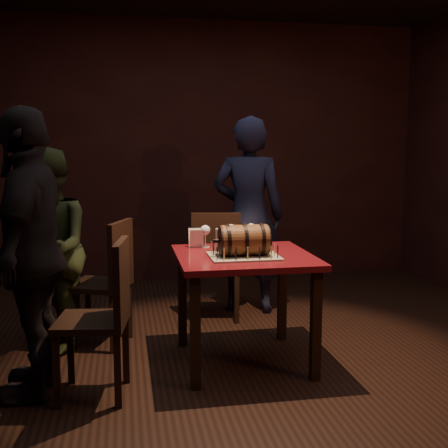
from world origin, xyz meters
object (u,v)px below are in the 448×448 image
at_px(barrel_cake, 244,240).
at_px(person_back, 248,215).
at_px(wine_glass_left, 205,231).
at_px(pub_table, 244,270).
at_px(person_left_front, 31,254).
at_px(wine_glass_right, 251,229).
at_px(chair_left_rear, 109,276).
at_px(chair_back, 216,260).
at_px(person_left_rear, 48,251).
at_px(wine_glass_mid, 231,230).
at_px(pint_of_ale, 221,240).
at_px(chair_left_front, 105,310).

height_order(barrel_cake, person_back, person_back).
bearing_deg(barrel_cake, wine_glass_left, 116.80).
height_order(pub_table, person_left_front, person_left_front).
distance_m(wine_glass_right, chair_left_rear, 1.10).
relative_size(wine_glass_right, chair_back, 0.17).
relative_size(barrel_cake, person_back, 0.21).
height_order(chair_left_rear, person_left_rear, person_left_rear).
bearing_deg(wine_glass_left, barrel_cake, -63.20).
xyz_separation_m(person_back, person_left_rear, (-1.62, -0.71, -0.13)).
bearing_deg(wine_glass_mid, chair_back, 90.60).
bearing_deg(wine_glass_left, person_left_rear, 171.13).
bearing_deg(pint_of_ale, pub_table, -56.24).
xyz_separation_m(wine_glass_right, pint_of_ale, (-0.25, -0.14, -0.05)).
distance_m(chair_left_front, person_back, 1.99).
height_order(wine_glass_right, chair_back, chair_back).
relative_size(chair_back, person_left_front, 0.55).
bearing_deg(chair_left_front, barrel_cake, 17.21).
xyz_separation_m(pint_of_ale, chair_left_rear, (-0.78, 0.32, -0.30)).
height_order(chair_left_rear, person_back, person_back).
relative_size(person_left_rear, person_left_front, 0.86).
bearing_deg(barrel_cake, person_left_rear, 156.66).
bearing_deg(chair_left_rear, pub_table, -29.03).
bearing_deg(person_left_rear, wine_glass_left, 65.56).
distance_m(chair_back, person_left_front, 1.79).
xyz_separation_m(chair_left_rear, person_back, (1.20, 0.67, 0.34)).
xyz_separation_m(barrel_cake, chair_left_front, (-0.89, -0.27, -0.34)).
bearing_deg(chair_left_rear, barrel_cake, -33.90).
bearing_deg(pint_of_ale, chair_back, 83.05).
relative_size(barrel_cake, person_left_rear, 0.25).
height_order(chair_back, person_left_front, person_left_front).
bearing_deg(wine_glass_right, person_left_rear, 174.38).
bearing_deg(wine_glass_mid, person_left_front, -156.11).
bearing_deg(chair_left_rear, pint_of_ale, -21.99).
height_order(wine_glass_left, person_back, person_back).
relative_size(chair_left_rear, person_back, 0.54).
xyz_separation_m(wine_glass_left, wine_glass_right, (0.34, 0.03, 0.00)).
bearing_deg(barrel_cake, person_left_front, -172.87).
bearing_deg(person_back, pub_table, 95.40).
relative_size(pub_table, person_back, 0.52).
bearing_deg(pint_of_ale, wine_glass_left, 129.99).
height_order(person_back, person_left_front, person_back).
xyz_separation_m(barrel_cake, chair_left_rear, (-0.89, 0.60, -0.34)).
xyz_separation_m(wine_glass_mid, person_left_front, (-1.30, -0.57, -0.02)).
bearing_deg(chair_back, wine_glass_left, -105.98).
distance_m(barrel_cake, chair_left_rear, 1.12).
xyz_separation_m(pub_table, wine_glass_left, (-0.22, 0.30, 0.23)).
height_order(pub_table, chair_back, chair_back).
distance_m(wine_glass_left, pint_of_ale, 0.15).
height_order(wine_glass_right, chair_left_rear, chair_left_rear).
height_order(chair_left_front, person_back, person_back).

